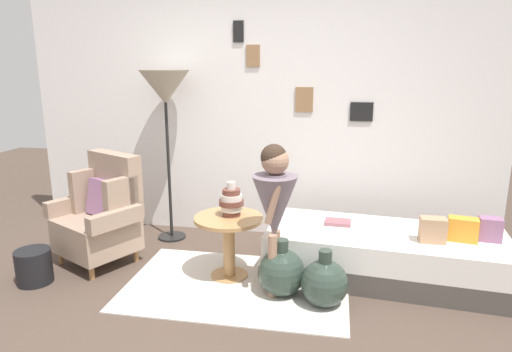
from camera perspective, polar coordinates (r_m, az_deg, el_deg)
ground_plane at (r=3.15m, az=-6.14°, el=-19.34°), size 12.00×12.00×0.00m
gallery_wall at (r=4.56m, az=0.42°, el=8.57°), size 4.80×0.12×2.60m
rug at (r=3.70m, az=-2.43°, el=-13.74°), size 1.76×1.16×0.01m
armchair at (r=4.21m, az=-19.04°, el=-4.63°), size 0.90×0.82×0.97m
daybed at (r=3.91m, az=16.04°, el=-9.61°), size 1.97×0.99×0.40m
pillow_head at (r=3.92m, az=27.70°, el=-6.04°), size 0.18×0.14×0.18m
pillow_mid at (r=3.83m, az=24.88°, el=-6.20°), size 0.24×0.16×0.18m
pillow_back at (r=3.71m, az=21.63°, el=-6.43°), size 0.19×0.12×0.19m
side_table at (r=3.70m, az=-3.49°, el=-7.40°), size 0.57×0.57×0.53m
vase_striped at (r=3.65m, az=-3.16°, el=-3.28°), size 0.20×0.20×0.28m
floor_lamp at (r=4.42m, az=-11.53°, el=10.45°), size 0.48×0.48×1.68m
person_child at (r=3.29m, az=2.39°, el=-3.11°), size 0.34×0.34×1.18m
book_on_daybed at (r=3.92m, az=10.41°, el=-5.83°), size 0.23×0.17×0.03m
demijohn_near at (r=3.50m, az=3.25°, el=-12.12°), size 0.36×0.36×0.45m
demijohn_far at (r=3.39m, az=8.72°, el=-13.32°), size 0.35×0.35×0.43m
magazine_basket at (r=4.11m, az=-26.49°, el=-10.29°), size 0.28×0.28×0.28m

